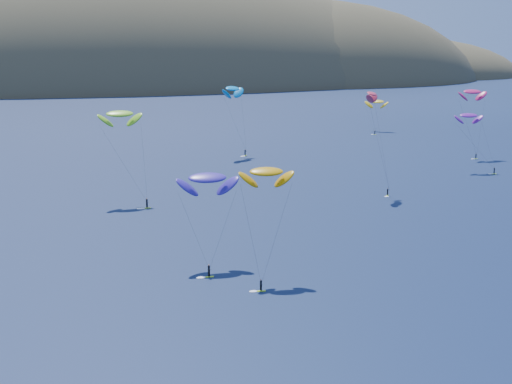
{
  "coord_description": "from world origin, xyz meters",
  "views": [
    {
      "loc": [
        -52.08,
        -40.62,
        36.56
      ],
      "look_at": [
        -12.89,
        80.0,
        9.0
      ],
      "focal_mm": 50.0,
      "sensor_mm": 36.0,
      "label": 1
    }
  ],
  "objects": [
    {
      "name": "kitesurfer_2",
      "position": [
        -17.1,
        61.85,
        16.23
      ],
      "size": [
        8.66,
        11.21,
        18.52
      ],
      "rotation": [
        0.0,
        0.0,
        -0.2
      ],
      "color": "#B1EF1A",
      "rests_on": "ground"
    },
    {
      "name": "kitesurfer_11",
      "position": [
        81.99,
        215.94,
        11.54
      ],
      "size": [
        11.93,
        16.93,
        14.05
      ],
      "rotation": [
        0.0,
        0.0,
        -0.69
      ],
      "color": "#B1EF1A",
      "rests_on": "ground"
    },
    {
      "name": "island",
      "position": [
        39.4,
        562.36,
        -10.74
      ],
      "size": [
        730.0,
        300.0,
        210.0
      ],
      "color": "#3D3526",
      "rests_on": "ground"
    },
    {
      "name": "kitesurfer_9",
      "position": [
        26.35,
        112.02,
        23.47
      ],
      "size": [
        6.71,
        10.53,
        25.48
      ],
      "rotation": [
        0.0,
        0.0,
        0.92
      ],
      "color": "#B1EF1A",
      "rests_on": "ground"
    },
    {
      "name": "kitesurfer_6",
      "position": [
        65.86,
        130.05,
        15.24
      ],
      "size": [
        8.36,
        11.81,
        17.44
      ],
      "rotation": [
        0.0,
        0.0,
        -0.25
      ],
      "color": "#B1EF1A",
      "rests_on": "ground"
    },
    {
      "name": "kitesurfer_10",
      "position": [
        -24.3,
        70.68,
        14.06
      ],
      "size": [
        10.1,
        11.59,
        16.79
      ],
      "rotation": [
        0.0,
        0.0,
        -0.1
      ],
      "color": "#B1EF1A",
      "rests_on": "ground"
    },
    {
      "name": "kitesurfer_8",
      "position": [
        80.49,
        150.06,
        20.1
      ],
      "size": [
        9.41,
        8.55,
        22.71
      ],
      "rotation": [
        0.0,
        0.0,
        -0.04
      ],
      "color": "#B1EF1A",
      "rests_on": "ground"
    },
    {
      "name": "kitesurfer_4",
      "position": [
        10.43,
        175.43,
        20.88
      ],
      "size": [
        10.55,
        10.05,
        23.7
      ],
      "rotation": [
        0.0,
        0.0,
        0.72
      ],
      "color": "#B1EF1A",
      "rests_on": "ground"
    },
    {
      "name": "kitesurfer_3",
      "position": [
        -31.67,
        121.76,
        19.68
      ],
      "size": [
        9.74,
        13.71,
        22.38
      ],
      "rotation": [
        0.0,
        0.0,
        0.05
      ],
      "color": "#B1EF1A",
      "rests_on": "ground"
    }
  ]
}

